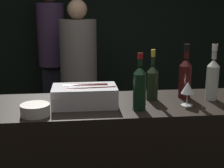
{
  "coord_description": "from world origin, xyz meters",
  "views": [
    {
      "loc": [
        -0.21,
        -1.6,
        1.56
      ],
      "look_at": [
        0.0,
        0.32,
        1.08
      ],
      "focal_mm": 50.0,
      "sensor_mm": 36.0,
      "label": 1
    }
  ],
  "objects_px": {
    "red_wine_bottle_burgundy": "(140,87)",
    "person_in_hoodie": "(79,68)",
    "white_wine_bottle": "(213,77)",
    "bowl_white": "(35,109)",
    "person_blond_tee": "(52,51)",
    "champagne_bottle": "(152,81)",
    "ice_bin_with_bottles": "(85,95)",
    "wine_glass": "(188,89)",
    "red_wine_bottle_black_foil": "(185,76)"
  },
  "relations": [
    {
      "from": "ice_bin_with_bottles",
      "to": "champagne_bottle",
      "type": "relative_size",
      "value": 1.19
    },
    {
      "from": "bowl_white",
      "to": "person_blond_tee",
      "type": "xyz_separation_m",
      "value": [
        -0.07,
        2.21,
        0.03
      ]
    },
    {
      "from": "person_in_hoodie",
      "to": "red_wine_bottle_black_foil",
      "type": "bearing_deg",
      "value": 134.42
    },
    {
      "from": "white_wine_bottle",
      "to": "champagne_bottle",
      "type": "bearing_deg",
      "value": 173.73
    },
    {
      "from": "ice_bin_with_bottles",
      "to": "red_wine_bottle_black_foil",
      "type": "distance_m",
      "value": 0.68
    },
    {
      "from": "white_wine_bottle",
      "to": "person_in_hoodie",
      "type": "distance_m",
      "value": 1.73
    },
    {
      "from": "white_wine_bottle",
      "to": "ice_bin_with_bottles",
      "type": "bearing_deg",
      "value": -177.33
    },
    {
      "from": "bowl_white",
      "to": "red_wine_bottle_burgundy",
      "type": "xyz_separation_m",
      "value": [
        0.6,
        0.03,
        0.11
      ]
    },
    {
      "from": "person_in_hoodie",
      "to": "red_wine_bottle_burgundy",
      "type": "bearing_deg",
      "value": 120.1
    },
    {
      "from": "red_wine_bottle_black_foil",
      "to": "person_blond_tee",
      "type": "xyz_separation_m",
      "value": [
        -1.03,
        1.96,
        -0.09
      ]
    },
    {
      "from": "champagne_bottle",
      "to": "red_wine_bottle_black_foil",
      "type": "bearing_deg",
      "value": 5.37
    },
    {
      "from": "bowl_white",
      "to": "person_in_hoodie",
      "type": "bearing_deg",
      "value": 81.38
    },
    {
      "from": "bowl_white",
      "to": "red_wine_bottle_black_foil",
      "type": "xyz_separation_m",
      "value": [
        0.96,
        0.25,
        0.11
      ]
    },
    {
      "from": "white_wine_bottle",
      "to": "champagne_bottle",
      "type": "relative_size",
      "value": 1.11
    },
    {
      "from": "red_wine_bottle_black_foil",
      "to": "person_in_hoodie",
      "type": "bearing_deg",
      "value": 116.36
    },
    {
      "from": "red_wine_bottle_burgundy",
      "to": "person_in_hoodie",
      "type": "relative_size",
      "value": 0.21
    },
    {
      "from": "ice_bin_with_bottles",
      "to": "bowl_white",
      "type": "relative_size",
      "value": 2.38
    },
    {
      "from": "champagne_bottle",
      "to": "bowl_white",
      "type": "bearing_deg",
      "value": -162.3
    },
    {
      "from": "champagne_bottle",
      "to": "person_blond_tee",
      "type": "xyz_separation_m",
      "value": [
        -0.8,
        1.98,
        -0.06
      ]
    },
    {
      "from": "red_wine_bottle_black_foil",
      "to": "white_wine_bottle",
      "type": "bearing_deg",
      "value": -21.56
    },
    {
      "from": "wine_glass",
      "to": "person_in_hoodie",
      "type": "xyz_separation_m",
      "value": [
        -0.66,
        1.6,
        -0.17
      ]
    },
    {
      "from": "champagne_bottle",
      "to": "person_in_hoodie",
      "type": "bearing_deg",
      "value": 108.26
    },
    {
      "from": "person_blond_tee",
      "to": "wine_glass",
      "type": "bearing_deg",
      "value": -14.08
    },
    {
      "from": "ice_bin_with_bottles",
      "to": "person_blond_tee",
      "type": "relative_size",
      "value": 0.22
    },
    {
      "from": "red_wine_bottle_burgundy",
      "to": "red_wine_bottle_black_foil",
      "type": "relative_size",
      "value": 0.95
    },
    {
      "from": "person_in_hoodie",
      "to": "person_blond_tee",
      "type": "height_order",
      "value": "person_blond_tee"
    },
    {
      "from": "white_wine_bottle",
      "to": "bowl_white",
      "type": "bearing_deg",
      "value": -170.39
    },
    {
      "from": "champagne_bottle",
      "to": "person_blond_tee",
      "type": "bearing_deg",
      "value": 112.12
    },
    {
      "from": "ice_bin_with_bottles",
      "to": "wine_glass",
      "type": "relative_size",
      "value": 2.62
    },
    {
      "from": "ice_bin_with_bottles",
      "to": "wine_glass",
      "type": "distance_m",
      "value": 0.63
    },
    {
      "from": "white_wine_bottle",
      "to": "champagne_bottle",
      "type": "distance_m",
      "value": 0.39
    },
    {
      "from": "white_wine_bottle",
      "to": "champagne_bottle",
      "type": "xyz_separation_m",
      "value": [
        -0.39,
        0.04,
        -0.02
      ]
    },
    {
      "from": "white_wine_bottle",
      "to": "person_in_hoodie",
      "type": "height_order",
      "value": "person_in_hoodie"
    },
    {
      "from": "red_wine_bottle_burgundy",
      "to": "white_wine_bottle",
      "type": "bearing_deg",
      "value": 16.97
    },
    {
      "from": "red_wine_bottle_black_foil",
      "to": "person_in_hoodie",
      "type": "relative_size",
      "value": 0.22
    },
    {
      "from": "bowl_white",
      "to": "person_in_hoodie",
      "type": "xyz_separation_m",
      "value": [
        0.25,
        1.67,
        -0.1
      ]
    },
    {
      "from": "bowl_white",
      "to": "red_wine_bottle_burgundy",
      "type": "relative_size",
      "value": 0.49
    },
    {
      "from": "white_wine_bottle",
      "to": "person_blond_tee",
      "type": "distance_m",
      "value": 2.35
    },
    {
      "from": "red_wine_bottle_burgundy",
      "to": "person_in_hoodie",
      "type": "xyz_separation_m",
      "value": [
        -0.35,
        1.64,
        -0.2
      ]
    },
    {
      "from": "white_wine_bottle",
      "to": "person_in_hoodie",
      "type": "bearing_deg",
      "value": 120.28
    },
    {
      "from": "person_in_hoodie",
      "to": "ice_bin_with_bottles",
      "type": "bearing_deg",
      "value": 109.32
    },
    {
      "from": "ice_bin_with_bottles",
      "to": "champagne_bottle",
      "type": "xyz_separation_m",
      "value": [
        0.44,
        0.08,
        0.06
      ]
    },
    {
      "from": "red_wine_bottle_black_foil",
      "to": "red_wine_bottle_burgundy",
      "type": "bearing_deg",
      "value": -147.87
    },
    {
      "from": "white_wine_bottle",
      "to": "person_in_hoodie",
      "type": "relative_size",
      "value": 0.23
    },
    {
      "from": "ice_bin_with_bottles",
      "to": "red_wine_bottle_black_foil",
      "type": "xyz_separation_m",
      "value": [
        0.67,
        0.1,
        0.08
      ]
    },
    {
      "from": "white_wine_bottle",
      "to": "person_blond_tee",
      "type": "height_order",
      "value": "person_blond_tee"
    },
    {
      "from": "red_wine_bottle_burgundy",
      "to": "person_blond_tee",
      "type": "distance_m",
      "value": 2.28
    },
    {
      "from": "champagne_bottle",
      "to": "person_in_hoodie",
      "type": "height_order",
      "value": "person_in_hoodie"
    },
    {
      "from": "red_wine_bottle_black_foil",
      "to": "person_blond_tee",
      "type": "relative_size",
      "value": 0.2
    },
    {
      "from": "red_wine_bottle_burgundy",
      "to": "person_in_hoodie",
      "type": "height_order",
      "value": "person_in_hoodie"
    }
  ]
}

